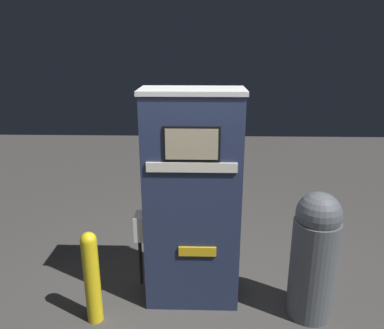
{
  "coord_description": "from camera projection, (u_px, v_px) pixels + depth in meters",
  "views": [
    {
      "loc": [
        0.09,
        -2.94,
        2.4
      ],
      "look_at": [
        0.0,
        0.11,
        1.41
      ],
      "focal_mm": 35.0,
      "sensor_mm": 36.0,
      "label": 1
    }
  ],
  "objects": [
    {
      "name": "ground_plane",
      "position": [
        192.0,
        310.0,
        3.53
      ],
      "size": [
        14.0,
        14.0,
        0.0
      ],
      "primitive_type": "plane",
      "color": "#423F3D"
    },
    {
      "name": "gas_pump",
      "position": [
        192.0,
        201.0,
        3.42
      ],
      "size": [
        0.97,
        0.46,
        2.04
      ],
      "color": "#232D4C",
      "rests_on": "ground_plane"
    },
    {
      "name": "safety_bollard",
      "position": [
        92.0,
        275.0,
        3.27
      ],
      "size": [
        0.14,
        0.14,
        0.88
      ],
      "color": "yellow",
      "rests_on": "ground_plane"
    },
    {
      "name": "trash_bin",
      "position": [
        314.0,
        254.0,
        3.32
      ],
      "size": [
        0.41,
        0.41,
        1.21
      ],
      "color": "#51565B",
      "rests_on": "ground_plane"
    }
  ]
}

